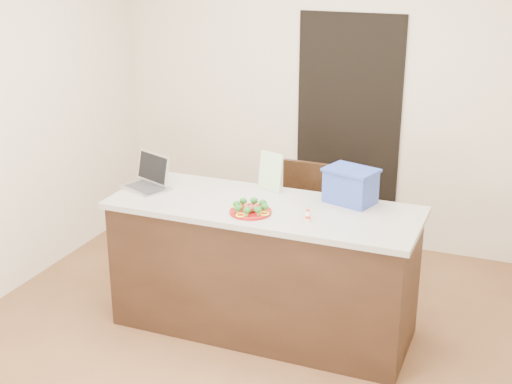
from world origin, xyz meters
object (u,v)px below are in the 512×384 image
at_px(plate, 251,211).
at_px(yogurt_bottle, 308,216).
at_px(island, 263,268).
at_px(napkin, 250,208).
at_px(blue_box, 351,185).
at_px(laptop, 149,178).
at_px(chair, 305,217).

xyz_separation_m(plate, yogurt_bottle, (0.38, 0.02, 0.02)).
distance_m(island, yogurt_bottle, 0.62).
bearing_deg(island, plate, -98.04).
xyz_separation_m(napkin, yogurt_bottle, (0.41, -0.05, 0.03)).
distance_m(yogurt_bottle, blue_box, 0.44).
bearing_deg(yogurt_bottle, laptop, 171.53).
relative_size(napkin, laptop, 0.39).
distance_m(napkin, yogurt_bottle, 0.41).
bearing_deg(chair, napkin, -94.36).
xyz_separation_m(laptop, blue_box, (1.39, 0.22, 0.06)).
height_order(napkin, yogurt_bottle, yogurt_bottle).
bearing_deg(napkin, yogurt_bottle, -7.50).
distance_m(island, napkin, 0.47).
bearing_deg(blue_box, napkin, -131.49).
height_order(island, napkin, napkin).
bearing_deg(napkin, chair, 84.38).
bearing_deg(yogurt_bottle, blue_box, 68.22).
relative_size(blue_box, chair, 0.40).
bearing_deg(laptop, plate, 8.82).
relative_size(plate, chair, 0.28).
xyz_separation_m(napkin, chair, (0.09, 0.88, -0.38)).
height_order(laptop, blue_box, blue_box).
distance_m(plate, yogurt_bottle, 0.38).
height_order(island, plate, plate).
distance_m(plate, blue_box, 0.69).
relative_size(plate, yogurt_bottle, 3.86).
bearing_deg(island, napkin, -121.89).
xyz_separation_m(island, blue_box, (0.51, 0.26, 0.58)).
xyz_separation_m(island, napkin, (-0.06, -0.09, 0.46)).
height_order(napkin, laptop, laptop).
distance_m(yogurt_bottle, chair, 1.07).
distance_m(island, laptop, 1.02).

